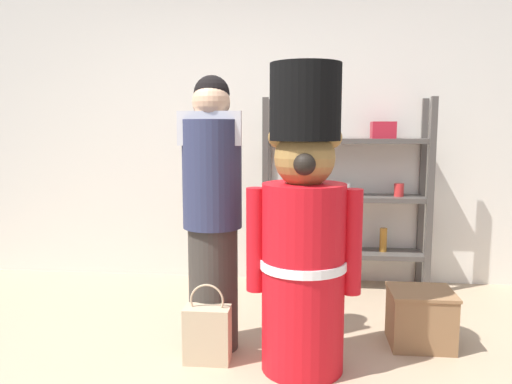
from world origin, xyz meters
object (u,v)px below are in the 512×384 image
Objects in this scene: shopping_bag at (207,333)px; display_crate at (420,318)px; person_shopper at (212,210)px; teddy_bear_guard at (304,233)px; merchandise_shelf at (346,192)px.

display_crate is (1.29, 0.36, 0.01)m from shopping_bag.
display_crate is (1.29, 0.15, -0.69)m from person_shopper.
person_shopper is at bearing 158.02° from teddy_bear_guard.
teddy_bear_guard is at bearing -21.98° from person_shopper.
merchandise_shelf is at bearing 55.17° from person_shopper.
person_shopper is 1.47m from display_crate.
display_crate is at bearing 15.44° from shopping_bag.
display_crate is (0.74, 0.38, -0.61)m from teddy_bear_guard.
teddy_bear_guard is 4.33× the size of display_crate.
merchandise_shelf is 4.08× the size of display_crate.
person_shopper is 0.72m from shopping_bag.
teddy_bear_guard reaches higher than merchandise_shelf.
person_shopper is 3.55× the size of shopping_bag.
merchandise_shelf is 0.94× the size of teddy_bear_guard.
shopping_bag is (-0.55, 0.02, -0.61)m from teddy_bear_guard.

